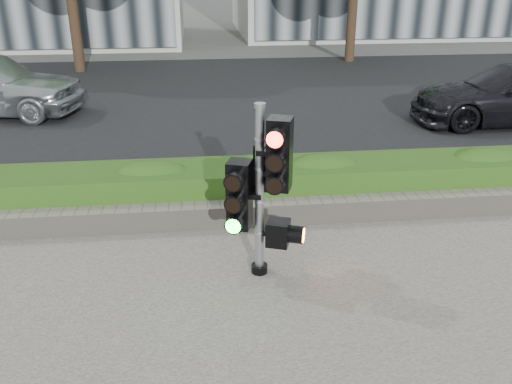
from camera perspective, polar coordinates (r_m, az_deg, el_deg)
ground at (r=6.49m, az=-1.15°, el=-11.17°), size 120.00×120.00×0.00m
road at (r=15.76m, az=-4.56°, el=9.83°), size 60.00×13.00×0.02m
curb at (r=9.23m, az=-2.96°, el=0.24°), size 60.00×0.25×0.12m
stone_wall at (r=8.03m, az=-2.42°, el=-2.32°), size 12.00×0.32×0.34m
hedge at (r=8.55m, az=-2.75°, el=0.59°), size 12.00×1.00×0.68m
traffic_signal at (r=6.40m, az=0.70°, el=0.91°), size 0.80×0.67×2.18m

